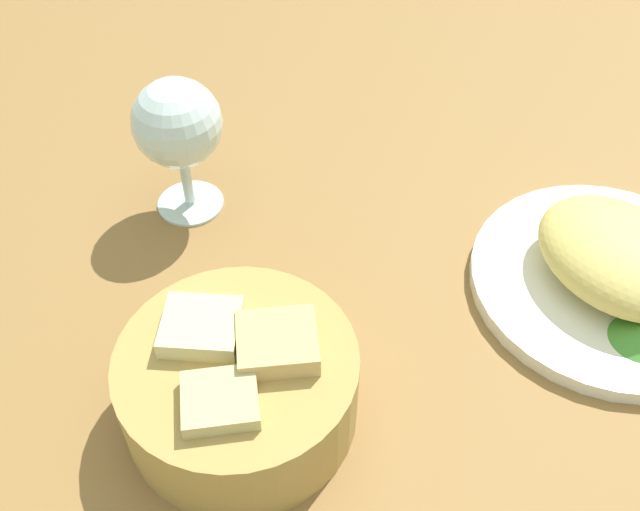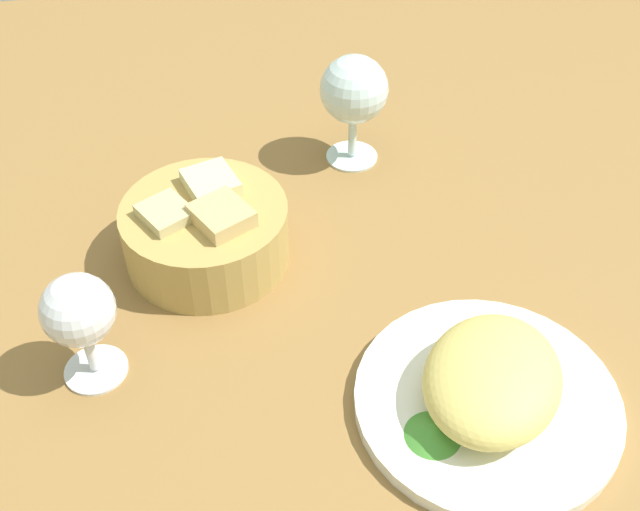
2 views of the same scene
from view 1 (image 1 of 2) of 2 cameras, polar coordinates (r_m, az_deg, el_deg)
The scene contains 5 objects.
ground_plane at distance 62.62cm, azimuth 3.09°, elevation -6.18°, with size 140.00×140.00×2.00cm, color olive.
plate at distance 68.65cm, azimuth 21.12°, elevation -1.91°, with size 23.52×23.52×1.40cm, color white.
omelette at distance 66.36cm, azimuth 21.87°, elevation -0.02°, with size 14.60×11.65×5.23cm, color #D7C263.
bread_basket at distance 54.56cm, azimuth -6.21°, elevation -9.63°, with size 17.19×17.19×8.41cm.
wine_glass_near at distance 67.14cm, azimuth -10.80°, elevation 9.57°, with size 7.98×7.98×13.61cm.
Camera 1 is at (-12.30, 35.66, 48.98)cm, focal length 41.98 mm.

